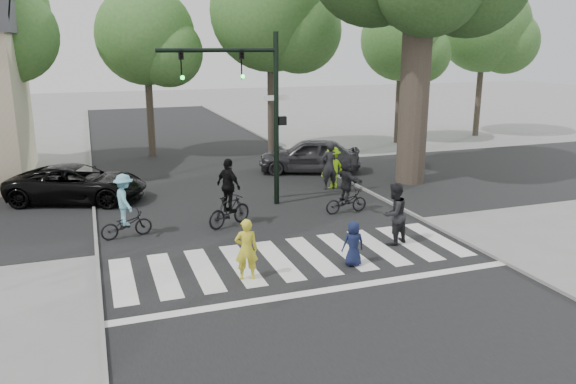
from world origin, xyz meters
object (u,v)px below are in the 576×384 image
Objects in this scene: cyclist_mid at (229,199)px; car_suv at (78,184)px; pedestrian_woman at (246,249)px; pedestrian_adult at (394,214)px; car_grey at (309,156)px; cyclist_left at (125,210)px; cyclist_right at (347,188)px; pedestrian_child at (353,244)px; traffic_signal at (252,96)px.

cyclist_mid is 6.48m from car_suv.
pedestrian_adult is (4.65, 1.03, 0.13)m from pedestrian_woman.
cyclist_mid is 0.48× the size of car_grey.
pedestrian_woman is 9.67m from car_suv.
cyclist_left is at bearing -48.14° from pedestrian_woman.
cyclist_left reaches higher than car_grey.
cyclist_mid is at bearing -60.58° from pedestrian_adult.
cyclist_left is 7.24m from cyclist_right.
cyclist_left is at bearing -34.94° from pedestrian_child.
pedestrian_child is at bearing -62.40° from cyclist_mid.
cyclist_mid is (0.60, 4.20, 0.12)m from pedestrian_woman.
pedestrian_woman is 0.34× the size of car_grey.
pedestrian_child is 2.15m from pedestrian_adult.
car_suv is (-4.53, 4.64, -0.22)m from cyclist_mid.
traffic_signal reaches higher than pedestrian_adult.
pedestrian_woman is 0.80× the size of cyclist_right.
cyclist_mid is (-4.05, 3.17, -0.01)m from pedestrian_adult.
cyclist_left is (-2.55, 4.18, 0.06)m from pedestrian_woman.
traffic_signal is 6.65m from car_grey.
traffic_signal reaches higher than cyclist_right.
car_suv is at bearing -64.84° from pedestrian_adult.
cyclist_right is 9.76m from car_suv.
car_grey is (5.83, 10.54, -0.01)m from pedestrian_woman.
cyclist_left reaches higher than pedestrian_adult.
cyclist_left is at bearing -179.22° from cyclist_right.
car_suv is at bearing -58.37° from car_grey.
traffic_signal is 5.79m from cyclist_left.
pedestrian_adult is (1.82, 1.11, 0.30)m from pedestrian_child.
cyclist_left is at bearing -179.53° from cyclist_mid.
car_grey is (5.23, 6.34, -0.13)m from cyclist_mid.
pedestrian_child is 4.84m from cyclist_mid.
pedestrian_adult is 0.93× the size of cyclist_right.
cyclist_mid is at bearing -17.78° from car_grey.
pedestrian_woman is (-1.96, -6.12, -3.13)m from traffic_signal.
cyclist_mid is 0.45× the size of car_suv.
pedestrian_woman is at bearing -98.12° from cyclist_mid.
cyclist_left reaches higher than pedestrian_child.
cyclist_mid is at bearing -87.66° from pedestrian_woman.
pedestrian_child is at bearing 5.98° from car_grey.
pedestrian_woman is at bearing 1.83° from pedestrian_child.
traffic_signal is 7.24m from car_suv.
pedestrian_woman is 0.32× the size of car_suv.
pedestrian_child is 0.62× the size of cyclist_right.
cyclist_left is at bearing -31.04° from car_grey.
pedestrian_woman is 0.80× the size of cyclist_left.
car_grey is (9.76, 1.71, 0.09)m from car_suv.
car_suv reaches higher than pedestrian_child.
pedestrian_adult is 7.86m from cyclist_left.
traffic_signal is 2.76× the size of cyclist_mid.
car_grey is (3.86, 4.42, -3.13)m from traffic_signal.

